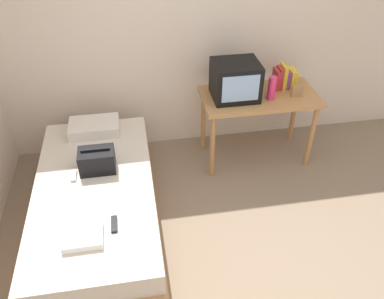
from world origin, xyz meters
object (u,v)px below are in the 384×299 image
(book_row, at_px, (285,78))
(remote_silver, at_px, (74,176))
(bed, at_px, (98,207))
(remote_dark, at_px, (114,224))
(water_bottle, at_px, (272,88))
(handbag, at_px, (97,160))
(desk, at_px, (259,104))
(picture_frame, at_px, (297,91))
(folded_towel, at_px, (83,237))
(magazine, at_px, (72,217))
(pillow, at_px, (94,127))
(tv, at_px, (235,80))

(book_row, relative_size, remote_silver, 1.73)
(bed, height_order, remote_dark, remote_dark)
(water_bottle, xyz_separation_m, book_row, (0.21, 0.20, -0.01))
(water_bottle, xyz_separation_m, handbag, (-1.68, -0.50, -0.27))
(desk, distance_m, remote_dark, 1.94)
(remote_dark, relative_size, remote_silver, 1.08)
(desk, relative_size, picture_frame, 9.51)
(desk, height_order, handbag, desk)
(handbag, bearing_deg, remote_dark, -79.35)
(water_bottle, height_order, folded_towel, water_bottle)
(picture_frame, bearing_deg, handbag, -165.61)
(remote_dark, height_order, folded_towel, folded_towel)
(magazine, bearing_deg, picture_frame, 25.84)
(pillow, bearing_deg, remote_dark, -82.20)
(bed, xyz_separation_m, remote_dark, (0.17, -0.47, 0.27))
(magazine, relative_size, folded_towel, 1.04)
(folded_towel, bearing_deg, book_row, 36.53)
(pillow, xyz_separation_m, remote_silver, (-0.16, -0.65, -0.04))
(pillow, distance_m, magazine, 1.13)
(picture_frame, xyz_separation_m, remote_silver, (-2.15, -0.56, -0.30))
(bed, distance_m, desk, 1.87)
(handbag, bearing_deg, remote_silver, -163.57)
(bed, xyz_separation_m, magazine, (-0.15, -0.35, 0.26))
(magazine, xyz_separation_m, remote_silver, (-0.02, 0.48, 0.01))
(tv, xyz_separation_m, book_row, (0.55, 0.10, -0.07))
(desk, height_order, remote_dark, desk)
(tv, xyz_separation_m, remote_dark, (-1.22, -1.26, -0.42))
(magazine, xyz_separation_m, remote_dark, (0.31, -0.13, 0.01))
(desk, height_order, folded_towel, desk)
(tv, distance_m, remote_silver, 1.73)
(bed, distance_m, folded_towel, 0.65)
(tv, bearing_deg, folded_towel, -136.45)
(book_row, xyz_separation_m, pillow, (-1.93, -0.11, -0.31))
(book_row, distance_m, handbag, 2.03)
(bed, height_order, water_bottle, water_bottle)
(magazine, distance_m, folded_towel, 0.25)
(desk, relative_size, folded_towel, 4.14)
(remote_silver, bearing_deg, picture_frame, 14.58)
(book_row, xyz_separation_m, remote_dark, (-1.76, -1.36, -0.35))
(bed, distance_m, handbag, 0.41)
(magazine, relative_size, remote_dark, 1.86)
(bed, bearing_deg, magazine, -113.14)
(bed, distance_m, tv, 1.74)
(water_bottle, bearing_deg, desk, 130.76)
(bed, distance_m, water_bottle, 1.96)
(magazine, height_order, remote_dark, remote_dark)
(picture_frame, xyz_separation_m, pillow, (-2.00, 0.09, -0.26))
(water_bottle, bearing_deg, folded_towel, -144.57)
(water_bottle, relative_size, picture_frame, 1.94)
(bed, distance_m, picture_frame, 2.19)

